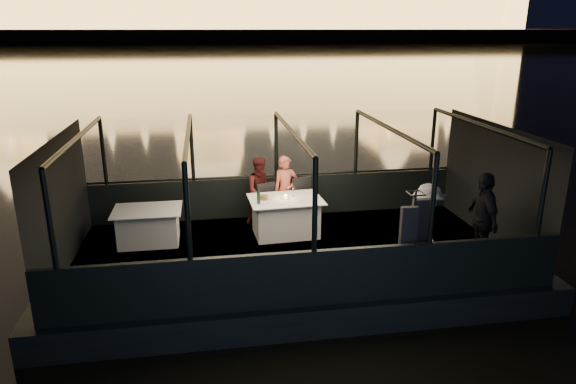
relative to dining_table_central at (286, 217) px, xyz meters
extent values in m
plane|color=black|center=(-0.02, 79.16, -0.89)|extent=(500.00, 500.00, 0.00)
cube|color=black|center=(-0.02, -0.84, -0.89)|extent=(8.60, 4.40, 1.00)
cube|color=black|center=(-0.02, -0.84, -0.41)|extent=(8.00, 4.00, 0.04)
cube|color=black|center=(-0.02, 1.16, 0.06)|extent=(8.00, 0.08, 0.90)
cube|color=black|center=(-0.02, -2.84, 0.06)|extent=(8.00, 0.08, 0.90)
cube|color=#423D33|center=(-0.02, 209.16, 0.11)|extent=(400.00, 140.00, 6.00)
cube|color=silver|center=(0.00, 0.00, 0.00)|extent=(1.50, 1.12, 0.77)
cube|color=white|center=(-2.71, 0.01, 0.00)|extent=(1.31, 0.95, 0.69)
cube|color=black|center=(-0.32, 0.47, 0.06)|extent=(0.54, 0.54, 0.90)
cube|color=black|center=(0.46, 0.48, 0.06)|extent=(0.60, 0.60, 0.98)
imported|color=#CB5F49|center=(0.12, 0.72, 0.36)|extent=(0.57, 0.42, 1.46)
imported|color=#411412|center=(-0.41, 0.72, 0.36)|extent=(0.78, 0.65, 1.46)
imported|color=white|center=(2.18, -1.83, 0.47)|extent=(0.72, 1.06, 1.51)
imported|color=black|center=(3.18, -1.89, 0.47)|extent=(0.49, 1.03, 1.70)
cylinder|color=#14371F|center=(-0.56, -0.21, 0.53)|extent=(0.09, 0.09, 0.31)
cylinder|color=brown|center=(-0.43, 0.04, 0.42)|extent=(0.24, 0.24, 0.07)
cylinder|color=yellow|center=(0.00, 0.03, 0.42)|extent=(0.06, 0.06, 0.07)
cylinder|color=white|center=(0.37, -0.22, 0.39)|extent=(0.27, 0.27, 0.02)
cylinder|color=white|center=(-0.29, 0.12, 0.39)|extent=(0.34, 0.34, 0.02)
camera|label=1|loc=(-1.52, -9.62, 3.65)|focal=32.00mm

